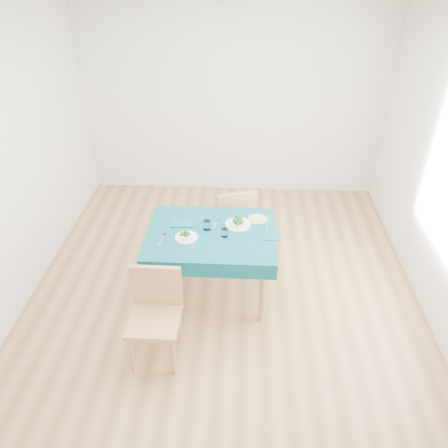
{
  "coord_description": "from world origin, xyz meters",
  "views": [
    {
      "loc": [
        0.18,
        -3.43,
        3.14
      ],
      "look_at": [
        0.0,
        0.0,
        0.85
      ],
      "focal_mm": 35.0,
      "sensor_mm": 36.0,
      "label": 1
    }
  ],
  "objects_px": {
    "table": "(212,264)",
    "chair_far": "(232,207)",
    "chair_near": "(153,311)",
    "side_plate": "(258,219)",
    "bowl_far": "(238,222)",
    "bowl_near": "(186,235)"
  },
  "relations": [
    {
      "from": "bowl_near",
      "to": "bowl_far",
      "type": "distance_m",
      "value": 0.54
    },
    {
      "from": "bowl_far",
      "to": "side_plate",
      "type": "height_order",
      "value": "bowl_far"
    },
    {
      "from": "table",
      "to": "chair_far",
      "type": "height_order",
      "value": "chair_far"
    },
    {
      "from": "chair_near",
      "to": "bowl_far",
      "type": "height_order",
      "value": "chair_near"
    },
    {
      "from": "chair_far",
      "to": "bowl_near",
      "type": "distance_m",
      "value": 1.01
    },
    {
      "from": "bowl_near",
      "to": "bowl_far",
      "type": "height_order",
      "value": "bowl_far"
    },
    {
      "from": "table",
      "to": "bowl_far",
      "type": "bearing_deg",
      "value": 30.08
    },
    {
      "from": "table",
      "to": "bowl_far",
      "type": "height_order",
      "value": "bowl_far"
    },
    {
      "from": "table",
      "to": "chair_near",
      "type": "relative_size",
      "value": 1.13
    },
    {
      "from": "bowl_near",
      "to": "bowl_far",
      "type": "bearing_deg",
      "value": 26.99
    },
    {
      "from": "table",
      "to": "bowl_far",
      "type": "xyz_separation_m",
      "value": [
        0.26,
        0.15,
        0.42
      ]
    },
    {
      "from": "bowl_far",
      "to": "chair_near",
      "type": "bearing_deg",
      "value": -124.22
    },
    {
      "from": "chair_far",
      "to": "chair_near",
      "type": "bearing_deg",
      "value": 52.5
    },
    {
      "from": "bowl_near",
      "to": "chair_near",
      "type": "bearing_deg",
      "value": -104.62
    },
    {
      "from": "table",
      "to": "bowl_near",
      "type": "distance_m",
      "value": 0.48
    },
    {
      "from": "chair_near",
      "to": "chair_far",
      "type": "relative_size",
      "value": 0.97
    },
    {
      "from": "bowl_near",
      "to": "table",
      "type": "bearing_deg",
      "value": 23.22
    },
    {
      "from": "table",
      "to": "side_plate",
      "type": "height_order",
      "value": "side_plate"
    },
    {
      "from": "bowl_far",
      "to": "side_plate",
      "type": "xyz_separation_m",
      "value": [
        0.19,
        0.11,
        -0.03
      ]
    },
    {
      "from": "bowl_far",
      "to": "bowl_near",
      "type": "bearing_deg",
      "value": -153.01
    },
    {
      "from": "chair_far",
      "to": "bowl_far",
      "type": "xyz_separation_m",
      "value": [
        0.08,
        -0.66,
        0.24
      ]
    },
    {
      "from": "bowl_far",
      "to": "table",
      "type": "bearing_deg",
      "value": -149.92
    }
  ]
}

